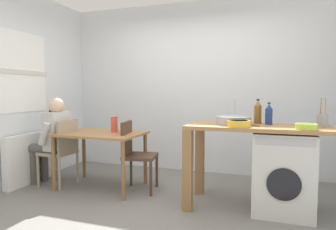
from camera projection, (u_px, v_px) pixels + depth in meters
The scene contains 19 objects.
ground_plane at pixel (156, 210), 3.20m from camera, with size 5.46×5.46×0.00m, color slate.
wall_back at pixel (195, 88), 4.74m from camera, with size 4.60×0.10×2.70m, color silver.
wall_window_side at pixel (0, 86), 3.79m from camera, with size 0.12×3.80×2.70m.
radiator at pixel (28, 159), 4.11m from camera, with size 0.10×0.80×0.70m, color white.
dining_table at pixel (101, 140), 3.92m from camera, with size 1.10×0.76×0.74m.
chair_person_seat at pixel (62, 149), 4.01m from camera, with size 0.42×0.42×0.90m.
chair_opposite at pixel (135, 152), 3.81m from camera, with size 0.46×0.46×0.90m.
seated_person at pixel (52, 136), 4.06m from camera, with size 0.51×0.52×1.20m.
kitchen_counter at pixel (238, 139), 3.25m from camera, with size 1.50×0.68×0.92m.
washing_machine at pixel (283, 172), 3.12m from camera, with size 0.60×0.61×0.86m.
sink_basin at pixel (233, 120), 3.26m from camera, with size 0.38×0.38×0.09m, color #9EA0A5.
tap at pixel (235, 111), 3.42m from camera, with size 0.02×0.02×0.28m, color #B2B2B7.
bottle_tall_green at pixel (258, 112), 3.36m from camera, with size 0.08×0.08×0.28m.
bottle_squat_brown at pixel (269, 115), 3.24m from camera, with size 0.08×0.08×0.24m.
mixing_bowl at pixel (239, 123), 3.04m from camera, with size 0.24×0.24×0.07m.
utensil_crock at pixel (322, 120), 3.01m from camera, with size 0.11×0.11×0.30m.
colander at pixel (306, 126), 2.82m from camera, with size 0.20×0.20×0.06m.
vase at pixel (114, 124), 3.95m from camera, with size 0.09×0.09×0.21m, color #D84C38.
scissors at pixel (252, 126), 3.10m from camera, with size 0.15×0.06×0.01m.
Camera 1 is at (1.13, -2.90, 1.27)m, focal length 31.54 mm.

